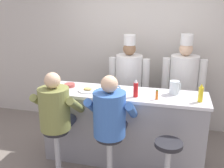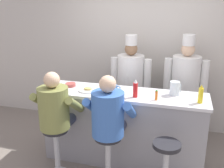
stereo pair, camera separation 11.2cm
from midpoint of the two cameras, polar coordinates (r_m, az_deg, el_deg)
name	(u,v)px [view 1 (the left image)]	position (r m, az deg, el deg)	size (l,w,h in m)	color
wall_back	(138,53)	(4.72, 5.07, 6.74)	(10.00, 0.06, 2.70)	beige
diner_counter	(123,127)	(3.79, 1.63, -9.31)	(2.26, 0.60, 1.04)	gray
ketchup_bottle_red	(136,89)	(3.40, 4.26, -0.99)	(0.06, 0.06, 0.24)	red
mustard_bottle_yellow	(201,93)	(3.39, 17.87, -1.96)	(0.06, 0.06, 0.24)	yellow
hot_sauce_bottle_orange	(157,95)	(3.36, 8.80, -2.35)	(0.03, 0.03, 0.13)	orange
water_pitcher_clear	(174,88)	(3.58, 12.54, -0.77)	(0.15, 0.13, 0.18)	silver
breakfast_plate	(88,90)	(3.66, -6.17, -1.31)	(0.27, 0.27, 0.05)	white
cereal_bowl	(70,85)	(3.87, -10.01, -0.26)	(0.15, 0.15, 0.05)	#B24C47
coffee_mug_blue	(114,88)	(3.64, -0.38, -0.85)	(0.14, 0.09, 0.09)	#4C7AB2
diner_seated_olive	(56,112)	(3.38, -13.06, -5.88)	(0.58, 0.57, 1.43)	#B2B5BA
diner_seated_blue	(110,117)	(3.14, -1.44, -7.19)	(0.59, 0.58, 1.44)	#B2B5BA
empty_stool_round	(168,160)	(3.25, 11.00, -15.88)	(0.33, 0.33, 0.70)	#B2B5BA
cook_in_whites_near	(129,82)	(4.37, 2.94, 0.49)	(0.68, 0.43, 1.73)	#232328
cook_in_whites_far	(183,84)	(4.36, 14.50, 0.10)	(0.69, 0.44, 1.76)	#232328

